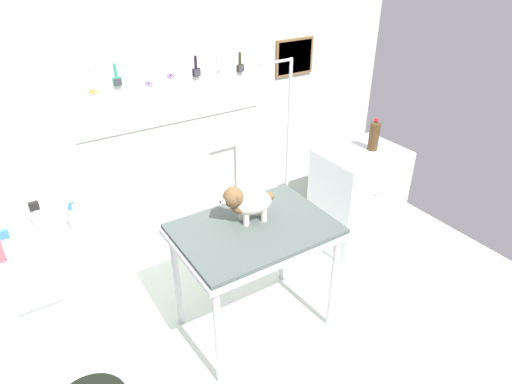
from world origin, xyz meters
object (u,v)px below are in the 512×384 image
grooming_table (255,238)px  dog (247,202)px  counter_left (40,301)px  spray_bottle_short (38,219)px  soda_bottle (374,136)px  grooming_arm (286,184)px  cabinet_right (357,197)px

grooming_table → dog: size_ratio=2.76×
dog → counter_left: (-1.24, 0.43, -0.52)m
spray_bottle_short → soda_bottle: size_ratio=0.72×
grooming_table → counter_left: size_ratio=1.12×
dog → counter_left: 1.41m
dog → counter_left: dog is taller
grooming_arm → cabinet_right: grooming_arm is taller
grooming_arm → dog: bearing=-150.4°
grooming_table → counter_left: counter_left is taller
grooming_arm → grooming_table: bearing=-143.7°
dog → soda_bottle: (1.38, 0.28, 0.03)m
grooming_arm → spray_bottle_short: bearing=172.9°
grooming_arm → cabinet_right: bearing=0.7°
grooming_arm → dog: size_ratio=4.79×
cabinet_right → spray_bottle_short: bearing=175.4°
grooming_arm → cabinet_right: 0.86m
counter_left → soda_bottle: size_ratio=3.35×
dog → cabinet_right: dog is taller
grooming_table → dog: (-0.01, 0.08, 0.22)m
grooming_table → cabinet_right: (1.29, 0.38, -0.31)m
dog → grooming_arm: bearing=29.6°
grooming_arm → cabinet_right: size_ratio=1.97×
dog → cabinet_right: (1.30, 0.30, -0.53)m
spray_bottle_short → soda_bottle: 2.51m
dog → soda_bottle: size_ratio=1.35×
cabinet_right → soda_bottle: bearing=-11.0°
grooming_table → cabinet_right: cabinet_right is taller
dog → grooming_table: bearing=-86.0°
dog → spray_bottle_short: size_ratio=1.89×
cabinet_right → soda_bottle: soda_bottle is taller
counter_left → spray_bottle_short: (0.12, 0.07, 0.52)m
soda_bottle → grooming_table: bearing=-165.1°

